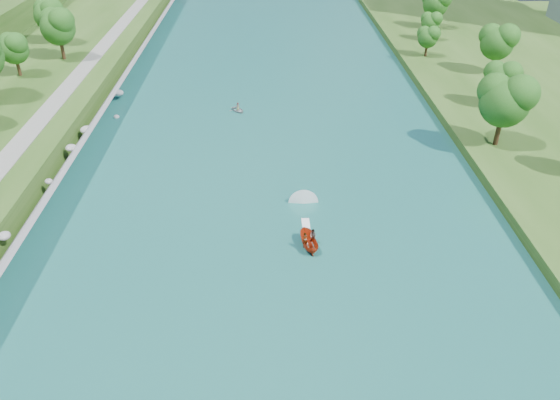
{
  "coord_description": "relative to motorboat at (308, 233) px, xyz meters",
  "views": [
    {
      "loc": [
        0.11,
        -34.72,
        35.31
      ],
      "look_at": [
        1.49,
        17.71,
        2.5
      ],
      "focal_mm": 35.0,
      "sensor_mm": 36.0,
      "label": 1
    }
  ],
  "objects": [
    {
      "name": "ground",
      "position": [
        -4.4,
        -13.54,
        -0.77
      ],
      "size": [
        260.0,
        260.0,
        0.0
      ],
      "primitive_type": "plane",
      "color": "#2D5119",
      "rests_on": "ground"
    },
    {
      "name": "river_water",
      "position": [
        -4.4,
        6.46,
        -0.72
      ],
      "size": [
        55.0,
        240.0,
        0.1
      ],
      "primitive_type": "cube",
      "color": "#17575B",
      "rests_on": "ground"
    },
    {
      "name": "riprap_bank",
      "position": [
        -30.26,
        5.74,
        1.05
      ],
      "size": [
        4.35,
        236.0,
        4.47
      ],
      "color": "slate",
      "rests_on": "ground"
    },
    {
      "name": "trees_east",
      "position": [
        33.63,
        22.47,
        5.65
      ],
      "size": [
        18.72,
        143.8,
        11.91
      ],
      "color": "#1A5215",
      "rests_on": "berm_east"
    },
    {
      "name": "motorboat",
      "position": [
        0.0,
        0.0,
        0.0
      ],
      "size": [
        3.6,
        18.92,
        2.13
      ],
      "rotation": [
        0.0,
        0.0,
        3.35
      ],
      "color": "#AE2C0D",
      "rests_on": "river_water"
    },
    {
      "name": "raft",
      "position": [
        -9.0,
        35.75,
        -0.32
      ],
      "size": [
        3.37,
        3.56,
        1.48
      ],
      "rotation": [
        0.0,
        0.0,
        0.62
      ],
      "color": "#9A9CA3",
      "rests_on": "river_water"
    }
  ]
}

